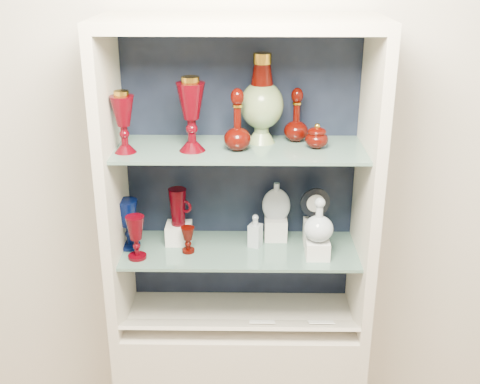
{
  "coord_description": "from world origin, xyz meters",
  "views": [
    {
      "loc": [
        0.03,
        -0.58,
        2.15
      ],
      "look_at": [
        0.0,
        1.53,
        1.3
      ],
      "focal_mm": 45.0,
      "sensor_mm": 36.0,
      "label": 1
    }
  ],
  "objects_px": {
    "cobalt_goblet": "(128,224)",
    "pedestal_lamp_right": "(191,114)",
    "ruby_decanter_a": "(237,116)",
    "ruby_goblet_small": "(188,240)",
    "flat_flask": "(276,200)",
    "cameo_medallion": "(315,204)",
    "pedestal_lamp_left": "(123,122)",
    "ruby_decanter_b": "(297,113)",
    "clear_square_bottle": "(255,230)",
    "enamel_urn": "(262,99)",
    "ruby_goblet_tall": "(136,238)",
    "lidded_bowl": "(317,135)",
    "clear_round_decanter": "(319,221)",
    "ruby_pitcher": "(178,207)"
  },
  "relations": [
    {
      "from": "lidded_bowl",
      "to": "clear_square_bottle",
      "type": "relative_size",
      "value": 0.7
    },
    {
      "from": "ruby_pitcher",
      "to": "clear_round_decanter",
      "type": "height_order",
      "value": "clear_round_decanter"
    },
    {
      "from": "enamel_urn",
      "to": "ruby_pitcher",
      "type": "bearing_deg",
      "value": -177.06
    },
    {
      "from": "pedestal_lamp_left",
      "to": "ruby_goblet_tall",
      "type": "bearing_deg",
      "value": -48.55
    },
    {
      "from": "cobalt_goblet",
      "to": "clear_square_bottle",
      "type": "relative_size",
      "value": 1.48
    },
    {
      "from": "pedestal_lamp_left",
      "to": "cobalt_goblet",
      "type": "distance_m",
      "value": 0.44
    },
    {
      "from": "clear_round_decanter",
      "to": "pedestal_lamp_left",
      "type": "bearing_deg",
      "value": 179.53
    },
    {
      "from": "ruby_decanter_a",
      "to": "ruby_goblet_small",
      "type": "height_order",
      "value": "ruby_decanter_a"
    },
    {
      "from": "ruby_goblet_small",
      "to": "cameo_medallion",
      "type": "xyz_separation_m",
      "value": [
        0.5,
        0.08,
        0.12
      ]
    },
    {
      "from": "ruby_decanter_a",
      "to": "flat_flask",
      "type": "xyz_separation_m",
      "value": [
        0.15,
        0.13,
        -0.38
      ]
    },
    {
      "from": "pedestal_lamp_left",
      "to": "clear_round_decanter",
      "type": "height_order",
      "value": "pedestal_lamp_left"
    },
    {
      "from": "lidded_bowl",
      "to": "ruby_goblet_small",
      "type": "xyz_separation_m",
      "value": [
        -0.48,
        -0.03,
        -0.42
      ]
    },
    {
      "from": "ruby_goblet_small",
      "to": "clear_square_bottle",
      "type": "xyz_separation_m",
      "value": [
        0.26,
        0.05,
        0.02
      ]
    },
    {
      "from": "pedestal_lamp_right",
      "to": "enamel_urn",
      "type": "height_order",
      "value": "enamel_urn"
    },
    {
      "from": "ruby_goblet_small",
      "to": "clear_round_decanter",
      "type": "height_order",
      "value": "clear_round_decanter"
    },
    {
      "from": "pedestal_lamp_left",
      "to": "clear_square_bottle",
      "type": "relative_size",
      "value": 1.64
    },
    {
      "from": "ruby_goblet_tall",
      "to": "ruby_pitcher",
      "type": "relative_size",
      "value": 1.15
    },
    {
      "from": "flat_flask",
      "to": "ruby_goblet_tall",
      "type": "bearing_deg",
      "value": -159.05
    },
    {
      "from": "ruby_pitcher",
      "to": "ruby_decanter_b",
      "type": "bearing_deg",
      "value": 28.77
    },
    {
      "from": "cobalt_goblet",
      "to": "pedestal_lamp_right",
      "type": "bearing_deg",
      "value": -9.6
    },
    {
      "from": "pedestal_lamp_right",
      "to": "ruby_goblet_tall",
      "type": "height_order",
      "value": "pedestal_lamp_right"
    },
    {
      "from": "enamel_urn",
      "to": "clear_square_bottle",
      "type": "xyz_separation_m",
      "value": [
        -0.02,
        -0.05,
        -0.52
      ]
    },
    {
      "from": "pedestal_lamp_right",
      "to": "lidded_bowl",
      "type": "xyz_separation_m",
      "value": [
        0.46,
        0.04,
        -0.09
      ]
    },
    {
      "from": "ruby_decanter_b",
      "to": "flat_flask",
      "type": "bearing_deg",
      "value": 172.18
    },
    {
      "from": "ruby_goblet_tall",
      "to": "lidded_bowl",
      "type": "bearing_deg",
      "value": 6.91
    },
    {
      "from": "ruby_goblet_small",
      "to": "flat_flask",
      "type": "distance_m",
      "value": 0.39
    },
    {
      "from": "clear_square_bottle",
      "to": "cameo_medallion",
      "type": "distance_m",
      "value": 0.26
    },
    {
      "from": "enamel_urn",
      "to": "cobalt_goblet",
      "type": "relative_size",
      "value": 1.66
    },
    {
      "from": "ruby_decanter_b",
      "to": "clear_round_decanter",
      "type": "xyz_separation_m",
      "value": [
        0.09,
        -0.15,
        -0.37
      ]
    },
    {
      "from": "flat_flask",
      "to": "lidded_bowl",
      "type": "bearing_deg",
      "value": -32.19
    },
    {
      "from": "ruby_decanter_a",
      "to": "lidded_bowl",
      "type": "height_order",
      "value": "ruby_decanter_a"
    },
    {
      "from": "ruby_decanter_b",
      "to": "cobalt_goblet",
      "type": "relative_size",
      "value": 1.08
    },
    {
      "from": "lidded_bowl",
      "to": "cameo_medallion",
      "type": "height_order",
      "value": "lidded_bowl"
    },
    {
      "from": "pedestal_lamp_left",
      "to": "ruby_decanter_a",
      "type": "relative_size",
      "value": 0.88
    },
    {
      "from": "flat_flask",
      "to": "pedestal_lamp_left",
      "type": "bearing_deg",
      "value": -161.8
    },
    {
      "from": "pedestal_lamp_left",
      "to": "lidded_bowl",
      "type": "bearing_deg",
      "value": 4.86
    },
    {
      "from": "cobalt_goblet",
      "to": "clear_round_decanter",
      "type": "bearing_deg",
      "value": -5.73
    },
    {
      "from": "enamel_urn",
      "to": "ruby_decanter_a",
      "type": "relative_size",
      "value": 1.31
    },
    {
      "from": "pedestal_lamp_right",
      "to": "cobalt_goblet",
      "type": "relative_size",
      "value": 1.34
    },
    {
      "from": "ruby_decanter_a",
      "to": "lidded_bowl",
      "type": "distance_m",
      "value": 0.3
    },
    {
      "from": "enamel_urn",
      "to": "clear_square_bottle",
      "type": "bearing_deg",
      "value": -112.93
    },
    {
      "from": "ruby_decanter_b",
      "to": "clear_square_bottle",
      "type": "relative_size",
      "value": 1.6
    },
    {
      "from": "pedestal_lamp_left",
      "to": "ruby_pitcher",
      "type": "xyz_separation_m",
      "value": [
        0.17,
        0.11,
        -0.38
      ]
    },
    {
      "from": "ruby_decanter_a",
      "to": "clear_square_bottle",
      "type": "bearing_deg",
      "value": 39.01
    },
    {
      "from": "lidded_bowl",
      "to": "ruby_goblet_tall",
      "type": "bearing_deg",
      "value": -173.09
    },
    {
      "from": "ruby_decanter_a",
      "to": "cameo_medallion",
      "type": "bearing_deg",
      "value": 15.85
    },
    {
      "from": "enamel_urn",
      "to": "flat_flask",
      "type": "bearing_deg",
      "value": 19.99
    },
    {
      "from": "flat_flask",
      "to": "cameo_medallion",
      "type": "distance_m",
      "value": 0.16
    },
    {
      "from": "pedestal_lamp_right",
      "to": "ruby_decanter_a",
      "type": "bearing_deg",
      "value": 1.86
    },
    {
      "from": "ruby_goblet_tall",
      "to": "flat_flask",
      "type": "relative_size",
      "value": 1.1
    }
  ]
}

